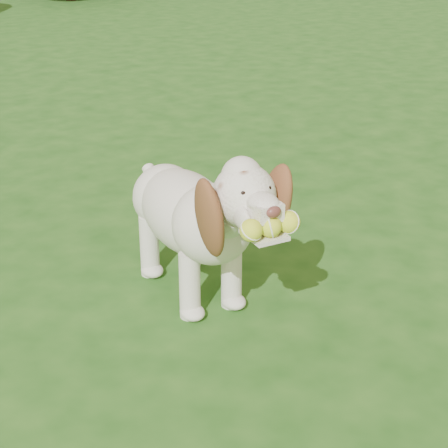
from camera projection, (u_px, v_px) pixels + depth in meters
ground at (76, 312)px, 2.95m from camera, size 80.00×80.00×0.00m
dog at (197, 213)px, 2.90m from camera, size 0.45×1.10×0.71m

